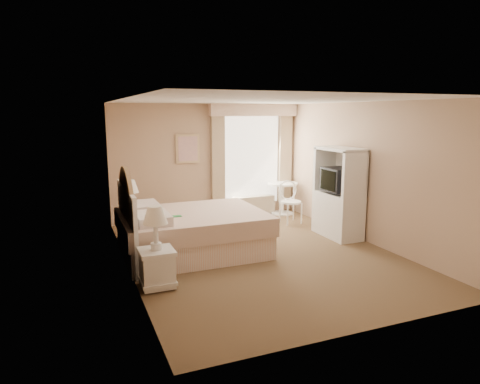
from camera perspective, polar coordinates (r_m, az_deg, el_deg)
name	(u,v)px	position (r m, az deg, el deg)	size (l,w,h in m)	color
room	(260,180)	(6.88, 2.67, 1.67)	(4.21, 5.51, 2.51)	brown
window	(253,156)	(9.70, 1.75, 4.82)	(2.05, 0.22, 2.51)	white
framed_art	(188,149)	(9.23, -6.99, 5.76)	(0.52, 0.04, 0.62)	tan
bed	(186,231)	(7.14, -7.19, -5.17)	(2.32, 1.82, 1.61)	#E2AE93
nightstand_near	(157,258)	(5.85, -11.05, -8.59)	(0.45, 0.45, 1.10)	white
nightstand_far	(131,217)	(8.11, -14.34, -3.30)	(0.45, 0.45, 1.10)	white
round_table	(282,193)	(9.87, 5.67, -0.15)	(0.69, 0.69, 0.73)	white
cafe_chair	(290,198)	(9.13, 6.62, -0.83)	(0.44, 0.44, 0.90)	white
armoire	(338,200)	(8.22, 13.00, -1.04)	(0.51, 1.01, 1.68)	white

